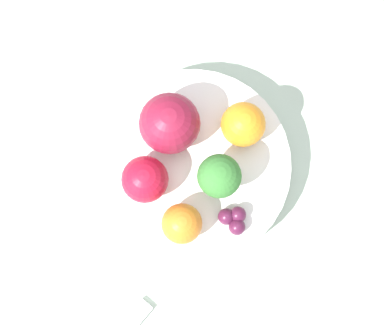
# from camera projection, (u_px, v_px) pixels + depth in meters

# --- Properties ---
(ground_plane) EXTENTS (6.00, 6.00, 0.00)m
(ground_plane) POSITION_uv_depth(u_px,v_px,m) (192.00, 173.00, 0.73)
(ground_plane) COLOR gray
(table_surface) EXTENTS (1.20, 1.20, 0.02)m
(table_surface) POSITION_uv_depth(u_px,v_px,m) (192.00, 172.00, 0.72)
(table_surface) COLOR #B2C6B2
(table_surface) RESTS_ON ground_plane
(bowl) EXTENTS (0.21, 0.21, 0.04)m
(bowl) POSITION_uv_depth(u_px,v_px,m) (192.00, 167.00, 0.69)
(bowl) COLOR white
(bowl) RESTS_ON table_surface
(broccoli) EXTENTS (0.04, 0.04, 0.06)m
(broccoli) POSITION_uv_depth(u_px,v_px,m) (219.00, 176.00, 0.63)
(broccoli) COLOR #99C17A
(broccoli) RESTS_ON bowl
(apple_red) EXTENTS (0.06, 0.06, 0.06)m
(apple_red) POSITION_uv_depth(u_px,v_px,m) (170.00, 123.00, 0.65)
(apple_red) COLOR maroon
(apple_red) RESTS_ON bowl
(apple_green) EXTENTS (0.05, 0.05, 0.05)m
(apple_green) POSITION_uv_depth(u_px,v_px,m) (145.00, 179.00, 0.64)
(apple_green) COLOR #B7142D
(apple_green) RESTS_ON bowl
(orange_front) EXTENTS (0.04, 0.04, 0.04)m
(orange_front) POSITION_uv_depth(u_px,v_px,m) (182.00, 224.00, 0.64)
(orange_front) COLOR orange
(orange_front) RESTS_ON bowl
(orange_back) EXTENTS (0.05, 0.05, 0.05)m
(orange_back) POSITION_uv_depth(u_px,v_px,m) (243.00, 124.00, 0.65)
(orange_back) COLOR orange
(orange_back) RESTS_ON bowl
(grape_cluster) EXTENTS (0.03, 0.03, 0.02)m
(grape_cluster) POSITION_uv_depth(u_px,v_px,m) (234.00, 219.00, 0.65)
(grape_cluster) COLOR #511938
(grape_cluster) RESTS_ON bowl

